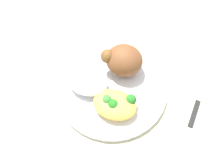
% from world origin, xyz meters
% --- Properties ---
extents(ground_plane, '(2.00, 2.00, 0.00)m').
position_xyz_m(ground_plane, '(0.00, 0.00, 0.00)').
color(ground_plane, beige).
extents(plate, '(0.29, 0.29, 0.02)m').
position_xyz_m(plate, '(0.00, 0.00, 0.01)').
color(plate, silver).
rests_on(plate, ground_plane).
extents(roasted_chicken, '(0.11, 0.09, 0.08)m').
position_xyz_m(roasted_chicken, '(-0.01, -0.06, 0.06)').
color(roasted_chicken, brown).
rests_on(roasted_chicken, plate).
extents(rice_pile, '(0.11, 0.08, 0.04)m').
position_xyz_m(rice_pile, '(0.06, 0.02, 0.04)').
color(rice_pile, white).
rests_on(rice_pile, plate).
extents(mac_cheese_with_broccoli, '(0.11, 0.08, 0.04)m').
position_xyz_m(mac_cheese_with_broccoli, '(-0.03, 0.06, 0.04)').
color(mac_cheese_with_broccoli, '#ECB445').
rests_on(mac_cheese_with_broccoli, plate).
extents(fork, '(0.03, 0.14, 0.01)m').
position_xyz_m(fork, '(-0.17, 0.04, 0.00)').
color(fork, '#B2B2B7').
rests_on(fork, ground_plane).
extents(knife, '(0.04, 0.19, 0.01)m').
position_xyz_m(knife, '(-0.22, 0.04, 0.00)').
color(knife, black).
rests_on(knife, ground_plane).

